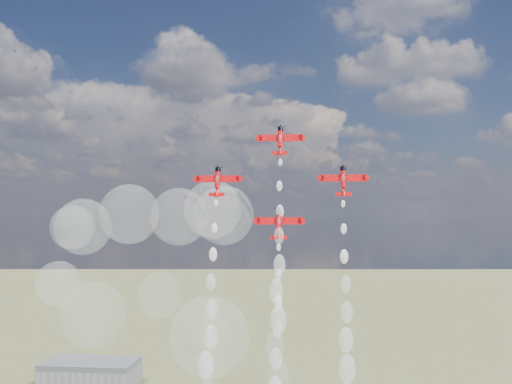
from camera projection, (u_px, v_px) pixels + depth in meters
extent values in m
cube|color=gray|center=(90.00, 375.00, 328.87)|extent=(50.00, 28.00, 10.00)
cube|color=#595B60|center=(91.00, 363.00, 329.09)|extent=(50.00, 28.00, 3.00)
cylinder|color=red|center=(280.00, 138.00, 154.59)|extent=(1.27, 2.53, 4.89)
cylinder|color=black|center=(281.00, 129.00, 155.37)|extent=(1.45, 1.65, 1.28)
cube|color=red|center=(280.00, 138.00, 154.97)|extent=(11.09, 0.69, 1.80)
cube|color=white|center=(269.00, 138.00, 155.39)|extent=(4.36, 0.16, 0.49)
cube|color=white|center=(292.00, 138.00, 154.76)|extent=(4.36, 0.16, 0.49)
cube|color=red|center=(280.00, 153.00, 153.20)|extent=(4.00, 0.38, 0.99)
cube|color=red|center=(280.00, 153.00, 152.50)|extent=(0.13, 1.81, 1.56)
ellipsoid|color=silver|center=(280.00, 138.00, 154.09)|extent=(1.00, 1.48, 2.41)
cone|color=red|center=(280.00, 150.00, 153.51)|extent=(1.27, 1.88, 2.62)
cylinder|color=red|center=(218.00, 179.00, 152.84)|extent=(1.27, 2.53, 4.89)
cylinder|color=black|center=(218.00, 170.00, 153.62)|extent=(1.45, 1.65, 1.28)
cube|color=red|center=(218.00, 179.00, 153.22)|extent=(11.09, 0.69, 1.80)
cube|color=white|center=(206.00, 179.00, 153.64)|extent=(4.36, 0.16, 0.49)
cube|color=white|center=(229.00, 179.00, 153.01)|extent=(4.36, 0.16, 0.49)
cube|color=red|center=(217.00, 194.00, 151.45)|extent=(4.00, 0.38, 0.99)
cube|color=red|center=(216.00, 194.00, 150.75)|extent=(0.13, 1.81, 1.56)
ellipsoid|color=silver|center=(217.00, 179.00, 152.34)|extent=(1.00, 1.48, 2.41)
cone|color=red|center=(217.00, 192.00, 151.76)|extent=(1.27, 1.88, 2.62)
cylinder|color=red|center=(343.00, 179.00, 149.48)|extent=(1.27, 2.53, 4.89)
cylinder|color=black|center=(343.00, 169.00, 150.26)|extent=(1.45, 1.65, 1.28)
cube|color=red|center=(343.00, 178.00, 149.86)|extent=(11.09, 0.69, 1.80)
cube|color=white|center=(331.00, 178.00, 150.28)|extent=(4.36, 0.16, 0.49)
cube|color=white|center=(355.00, 178.00, 149.65)|extent=(4.36, 0.16, 0.49)
cube|color=red|center=(343.00, 194.00, 148.09)|extent=(4.00, 0.38, 0.99)
cube|color=red|center=(343.00, 194.00, 147.39)|extent=(0.13, 1.81, 1.56)
ellipsoid|color=silver|center=(343.00, 178.00, 148.98)|extent=(1.00, 1.48, 2.41)
cone|color=red|center=(343.00, 191.00, 148.40)|extent=(1.27, 1.88, 2.62)
cylinder|color=red|center=(279.00, 222.00, 147.73)|extent=(1.27, 2.53, 4.89)
cylinder|color=black|center=(279.00, 212.00, 148.51)|extent=(1.45, 1.65, 1.28)
cube|color=red|center=(279.00, 221.00, 148.11)|extent=(11.09, 0.69, 1.80)
cube|color=white|center=(267.00, 221.00, 148.53)|extent=(4.36, 0.16, 0.49)
cube|color=white|center=(291.00, 221.00, 147.90)|extent=(4.36, 0.16, 0.49)
cube|color=red|center=(279.00, 238.00, 146.34)|extent=(4.00, 0.38, 0.99)
cube|color=red|center=(278.00, 238.00, 145.64)|extent=(0.13, 1.81, 1.56)
ellipsoid|color=silver|center=(279.00, 221.00, 147.23)|extent=(1.00, 1.48, 2.41)
cone|color=red|center=(279.00, 235.00, 146.65)|extent=(1.27, 1.88, 2.62)
sphere|color=white|center=(280.00, 162.00, 152.58)|extent=(1.04, 1.04, 1.04)
sphere|color=white|center=(279.00, 186.00, 150.47)|extent=(1.50, 1.50, 1.50)
sphere|color=white|center=(280.00, 212.00, 148.60)|extent=(1.96, 1.96, 1.96)
sphere|color=white|center=(279.00, 236.00, 146.48)|extent=(2.42, 2.42, 2.42)
sphere|color=white|center=(280.00, 265.00, 144.23)|extent=(2.88, 2.88, 2.88)
sphere|color=white|center=(276.00, 290.00, 142.82)|extent=(3.34, 3.34, 3.34)
sphere|color=white|center=(278.00, 320.00, 140.31)|extent=(3.80, 3.80, 3.80)
sphere|color=white|center=(275.00, 347.00, 138.14)|extent=(4.26, 4.26, 4.26)
sphere|color=white|center=(278.00, 377.00, 136.35)|extent=(4.72, 4.72, 4.72)
sphere|color=white|center=(216.00, 203.00, 150.96)|extent=(1.04, 1.04, 1.04)
sphere|color=white|center=(214.00, 228.00, 148.82)|extent=(1.50, 1.50, 1.50)
sphere|color=white|center=(213.00, 254.00, 147.07)|extent=(1.96, 1.96, 1.96)
sphere|color=white|center=(211.00, 282.00, 144.60)|extent=(2.42, 2.42, 2.42)
sphere|color=white|center=(211.00, 309.00, 142.46)|extent=(2.88, 2.88, 2.88)
sphere|color=white|center=(211.00, 337.00, 141.07)|extent=(3.34, 3.34, 3.34)
sphere|color=white|center=(206.00, 365.00, 138.51)|extent=(3.80, 3.80, 3.80)
sphere|color=white|center=(343.00, 204.00, 147.56)|extent=(1.04, 1.04, 1.04)
sphere|color=white|center=(344.00, 229.00, 145.39)|extent=(1.50, 1.50, 1.50)
sphere|color=white|center=(344.00, 257.00, 143.39)|extent=(1.96, 1.96, 1.96)
sphere|color=white|center=(346.00, 284.00, 141.50)|extent=(2.42, 2.42, 2.42)
sphere|color=white|center=(347.00, 312.00, 139.15)|extent=(2.88, 2.88, 2.88)
sphere|color=white|center=(346.00, 340.00, 137.63)|extent=(3.34, 3.34, 3.34)
sphere|color=white|center=(347.00, 369.00, 135.37)|extent=(3.80, 3.80, 3.80)
sphere|color=white|center=(279.00, 247.00, 145.68)|extent=(1.04, 1.04, 1.04)
sphere|color=white|center=(279.00, 274.00, 143.80)|extent=(1.50, 1.50, 1.50)
sphere|color=white|center=(278.00, 302.00, 141.56)|extent=(1.96, 1.96, 1.96)
sphere|color=white|center=(278.00, 329.00, 139.79)|extent=(2.42, 2.42, 2.42)
sphere|color=white|center=(276.00, 359.00, 137.53)|extent=(2.88, 2.88, 2.88)
sphere|color=white|center=(72.00, 227.00, 183.24)|extent=(13.47, 13.47, 13.47)
sphere|color=white|center=(83.00, 227.00, 182.52)|extent=(17.20, 17.20, 17.20)
sphere|color=white|center=(179.00, 217.00, 161.22)|extent=(15.57, 15.57, 15.57)
sphere|color=white|center=(129.00, 214.00, 170.75)|extent=(17.11, 17.11, 17.11)
sphere|color=white|center=(93.00, 315.00, 181.42)|extent=(20.08, 20.08, 20.08)
sphere|color=white|center=(58.00, 284.00, 159.78)|extent=(12.10, 12.10, 12.10)
sphere|color=white|center=(224.00, 215.00, 168.56)|extent=(16.83, 16.83, 16.83)
sphere|color=white|center=(160.00, 296.00, 179.81)|extent=(13.96, 13.96, 13.96)
sphere|color=white|center=(213.00, 209.00, 175.09)|extent=(17.13, 17.13, 17.13)
sphere|color=white|center=(209.00, 336.00, 160.09)|extent=(21.84, 21.84, 21.84)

